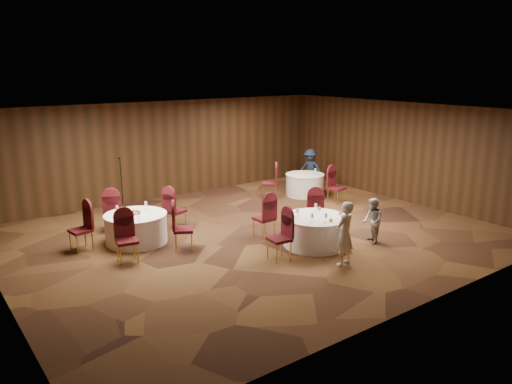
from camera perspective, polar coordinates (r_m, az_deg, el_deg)
ground at (r=13.09m, az=-0.19°, el=-4.97°), size 12.00×12.00×0.00m
room_shell at (r=12.59m, az=-0.20°, el=3.50°), size 12.00×12.00×12.00m
table_main at (r=12.36m, az=6.78°, el=-4.43°), size 1.58×1.58×0.74m
table_left at (r=12.83m, az=-13.54°, el=-4.03°), size 1.55×1.55×0.74m
table_right at (r=17.08m, az=5.59°, el=0.85°), size 1.31×1.31×0.74m
chairs_main at (r=12.58m, az=3.54°, el=-3.42°), size 2.81×2.01×1.00m
chairs_left at (r=12.75m, az=-13.52°, el=-3.55°), size 3.22×3.06×1.00m
chairs_right at (r=16.40m, az=5.32°, el=0.75°), size 2.03×2.42×1.00m
tabletop_main at (r=12.22m, az=7.48°, el=-2.39°), size 1.09×1.04×0.22m
tabletop_left at (r=12.70m, az=-13.68°, el=-2.12°), size 0.82×0.77×0.22m
tabletop_right at (r=16.91m, az=6.81°, el=2.50°), size 0.08×0.08×0.22m
mic_stand at (r=15.37m, az=-15.02°, el=-0.59°), size 0.24×0.24×1.71m
woman_a at (r=11.16m, az=10.09°, el=-4.71°), size 0.59×0.45×1.46m
woman_b at (r=12.71m, az=13.17°, el=-3.23°), size 0.66×0.70×1.15m
man_c at (r=18.03m, az=6.22°, el=2.66°), size 0.80×1.04×1.43m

